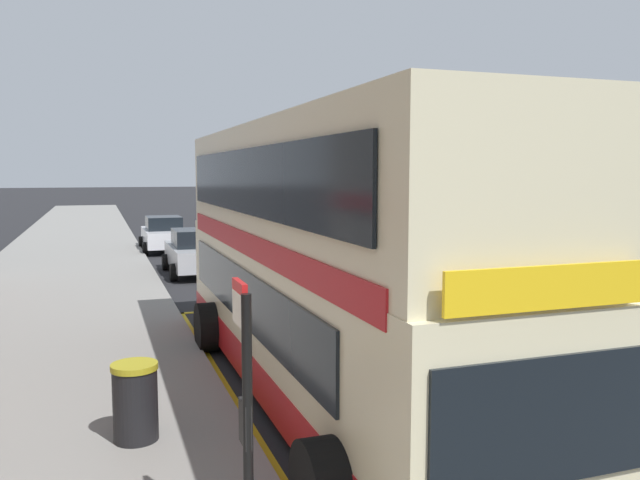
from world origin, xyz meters
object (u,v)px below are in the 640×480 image
(parked_car_white_kerbside, at_px, (240,207))
(parked_car_white_ahead, at_px, (164,234))
(double_decker_bus, at_px, (321,269))
(parked_car_silver_distant, at_px, (196,252))
(bus_stop_sign, at_px, (245,400))
(litter_bin, at_px, (135,401))

(parked_car_white_kerbside, height_order, parked_car_white_ahead, same)
(parked_car_white_kerbside, bearing_deg, double_decker_bus, -98.64)
(parked_car_white_kerbside, distance_m, parked_car_silver_distant, 28.99)
(parked_car_white_ahead, bearing_deg, double_decker_bus, -88.19)
(double_decker_bus, relative_size, bus_stop_sign, 4.36)
(parked_car_white_kerbside, relative_size, parked_car_silver_distant, 1.00)
(double_decker_bus, relative_size, parked_car_white_ahead, 2.64)
(bus_stop_sign, relative_size, parked_car_white_ahead, 0.61)
(parked_car_white_kerbside, bearing_deg, bus_stop_sign, -100.40)
(parked_car_white_ahead, height_order, parked_car_silver_distant, same)
(parked_car_white_kerbside, height_order, parked_car_silver_distant, same)
(parked_car_white_kerbside, relative_size, litter_bin, 4.08)
(parked_car_white_ahead, distance_m, parked_car_silver_distant, 7.16)
(double_decker_bus, bearing_deg, bus_stop_sign, -117.13)
(parked_car_silver_distant, relative_size, litter_bin, 4.08)
(double_decker_bus, height_order, bus_stop_sign, double_decker_bus)
(parked_car_silver_distant, bearing_deg, parked_car_white_kerbside, -103.79)
(double_decker_bus, xyz_separation_m, parked_car_white_ahead, (-0.56, 20.25, -1.27))
(double_decker_bus, xyz_separation_m, parked_car_silver_distant, (-0.15, 13.10, -1.27))
(bus_stop_sign, distance_m, parked_car_white_kerbside, 46.50)
(parked_car_white_kerbside, xyz_separation_m, parked_car_silver_distant, (-7.62, -27.97, 0.00))
(parked_car_silver_distant, height_order, litter_bin, parked_car_silver_distant)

